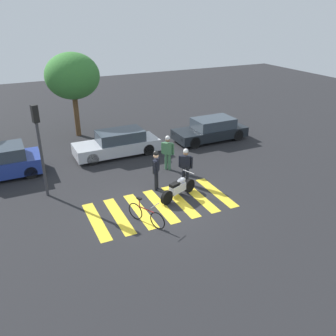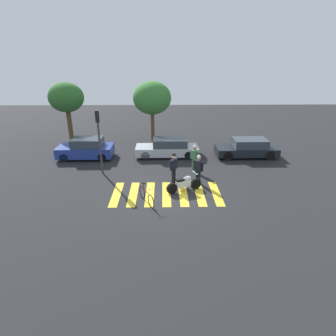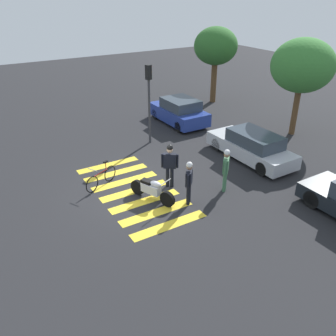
{
  "view_description": "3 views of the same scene",
  "coord_description": "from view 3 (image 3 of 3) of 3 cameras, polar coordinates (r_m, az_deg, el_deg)",
  "views": [
    {
      "loc": [
        -5.17,
        -11.56,
        7.49
      ],
      "look_at": [
        0.89,
        1.16,
        1.06
      ],
      "focal_mm": 38.0,
      "sensor_mm": 36.0,
      "label": 1
    },
    {
      "loc": [
        -0.15,
        -13.15,
        6.85
      ],
      "look_at": [
        0.1,
        0.94,
        1.13
      ],
      "focal_mm": 29.08,
      "sensor_mm": 36.0,
      "label": 2
    },
    {
      "loc": [
        11.27,
        -5.21,
        7.36
      ],
      "look_at": [
        0.85,
        1.07,
        1.12
      ],
      "focal_mm": 38.21,
      "sensor_mm": 36.0,
      "label": 3
    }
  ],
  "objects": [
    {
      "name": "car_silver_sedan",
      "position": [
        17.17,
        13.19,
        3.4
      ],
      "size": [
        4.59,
        1.7,
        1.38
      ],
      "color": "black",
      "rests_on": "ground_plane"
    },
    {
      "name": "traffic_light_pole",
      "position": [
        17.98,
        -3.02,
        12.07
      ],
      "size": [
        0.29,
        0.35,
        3.99
      ],
      "color": "#38383D",
      "rests_on": "ground_plane"
    },
    {
      "name": "street_tree_near",
      "position": [
        25.16,
        7.62,
        18.64
      ],
      "size": [
        2.89,
        2.89,
        5.01
      ],
      "color": "brown",
      "rests_on": "ground_plane"
    },
    {
      "name": "pedestrian_bystander",
      "position": [
        14.1,
        9.2,
        0.13
      ],
      "size": [
        0.5,
        0.51,
        1.79
      ],
      "color": "#3F724C",
      "rests_on": "ground_plane"
    },
    {
      "name": "car_blue_hatchback",
      "position": [
        21.39,
        1.79,
        8.99
      ],
      "size": [
        3.94,
        1.9,
        1.49
      ],
      "color": "black",
      "rests_on": "ground_plane"
    },
    {
      "name": "officer_by_motorcycle",
      "position": [
        13.12,
        3.37,
        -1.93
      ],
      "size": [
        0.51,
        0.48,
        1.73
      ],
      "color": "black",
      "rests_on": "ground_plane"
    },
    {
      "name": "leaning_bicycle",
      "position": [
        14.76,
        -10.57,
        -1.56
      ],
      "size": [
        0.84,
        1.6,
        1.0
      ],
      "color": "black",
      "rests_on": "ground_plane"
    },
    {
      "name": "crosswalk_stripes",
      "position": [
        14.43,
        -5.39,
        -3.63
      ],
      "size": [
        5.85,
        2.88,
        0.01
      ],
      "color": "yellow",
      "rests_on": "ground_plane"
    },
    {
      "name": "police_motorcycle",
      "position": [
        13.57,
        -2.59,
        -3.48
      ],
      "size": [
        1.96,
        1.0,
        1.02
      ],
      "color": "black",
      "rests_on": "ground_plane"
    },
    {
      "name": "officer_on_foot",
      "position": [
        14.16,
        0.28,
        0.87
      ],
      "size": [
        0.46,
        0.58,
        1.87
      ],
      "color": "black",
      "rests_on": "ground_plane"
    },
    {
      "name": "street_tree_mid",
      "position": [
        20.12,
        20.69,
        14.99
      ],
      "size": [
        3.22,
        3.22,
        5.09
      ],
      "color": "brown",
      "rests_on": "ground_plane"
    },
    {
      "name": "ground_plane",
      "position": [
        14.43,
        -5.39,
        -3.64
      ],
      "size": [
        60.0,
        60.0,
        0.0
      ],
      "primitive_type": "plane",
      "color": "#232326"
    }
  ]
}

